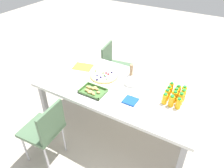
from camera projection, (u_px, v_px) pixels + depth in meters
ground_plane at (119, 129)px, 3.08m from camera, size 12.00×12.00×0.00m
party_table at (120, 91)px, 2.68m from camera, size 2.01×0.98×0.74m
chair_near_right at (114, 64)px, 3.58m from camera, size 0.45×0.45×0.83m
chair_far_right at (45, 129)px, 2.41m from camera, size 0.43×0.43×0.83m
juice_bottle_0 at (184, 92)px, 2.46m from camera, size 0.06×0.06×0.14m
juice_bottle_1 at (178, 91)px, 2.48m from camera, size 0.06×0.06×0.13m
juice_bottle_2 at (171, 88)px, 2.52m from camera, size 0.05×0.05×0.14m
juice_bottle_3 at (183, 95)px, 2.40m from camera, size 0.06×0.06×0.15m
juice_bottle_4 at (176, 93)px, 2.44m from camera, size 0.06×0.06×0.13m
juice_bottle_5 at (169, 91)px, 2.47m from camera, size 0.05×0.05×0.14m
juice_bottle_6 at (181, 99)px, 2.34m from camera, size 0.06×0.06×0.15m
juice_bottle_7 at (174, 97)px, 2.38m from camera, size 0.06×0.06×0.15m
juice_bottle_8 at (167, 95)px, 2.41m from camera, size 0.06×0.06×0.14m
juice_bottle_9 at (178, 104)px, 2.30m from camera, size 0.06×0.06×0.13m
juice_bottle_10 at (171, 101)px, 2.32m from camera, size 0.06×0.06×0.14m
juice_bottle_11 at (165, 99)px, 2.36m from camera, size 0.06×0.06×0.14m
fruit_pizza at (104, 76)px, 2.83m from camera, size 0.37×0.37×0.05m
snack_tray at (93, 91)px, 2.56m from camera, size 0.30×0.21×0.04m
plate_stack at (131, 83)px, 2.69m from camera, size 0.18×0.18×0.03m
napkin_stack at (130, 101)px, 2.42m from camera, size 0.15×0.15×0.02m
cardboard_tube at (131, 70)px, 2.83m from camera, size 0.04×0.04×0.15m
paper_folder at (83, 67)px, 3.03m from camera, size 0.30×0.26×0.01m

